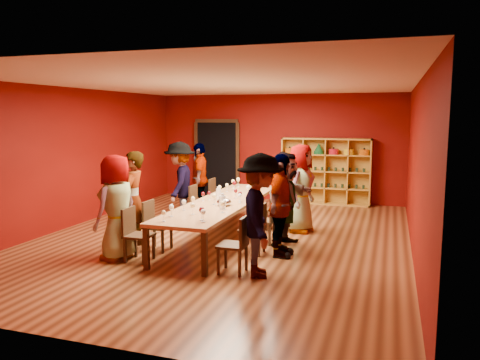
% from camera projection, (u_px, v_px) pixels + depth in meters
% --- Properties ---
extents(room_shell, '(7.10, 9.10, 3.04)m').
position_uv_depth(room_shell, '(223.00, 163.00, 9.02)').
color(room_shell, '#5D3118').
rests_on(room_shell, ground).
extents(tasting_table, '(1.10, 4.50, 0.75)m').
position_uv_depth(tasting_table, '(223.00, 203.00, 9.13)').
color(tasting_table, '#B47A4B').
rests_on(tasting_table, ground).
extents(doorway, '(1.40, 0.17, 2.30)m').
position_uv_depth(doorway, '(218.00, 159.00, 13.80)').
color(doorway, black).
rests_on(doorway, ground).
extents(shelving_unit, '(2.40, 0.40, 1.80)m').
position_uv_depth(shelving_unit, '(326.00, 168.00, 12.73)').
color(shelving_unit, '#BD872A').
rests_on(shelving_unit, ground).
extents(chair_person_left_0, '(0.42, 0.42, 0.89)m').
position_uv_depth(chair_person_left_0, '(135.00, 231.00, 7.74)').
color(chair_person_left_0, black).
rests_on(chair_person_left_0, ground).
extents(person_left_0, '(0.61, 0.93, 1.76)m').
position_uv_depth(person_left_0, '(117.00, 207.00, 7.79)').
color(person_left_0, '#D89191').
rests_on(person_left_0, ground).
extents(chair_person_left_1, '(0.42, 0.42, 0.89)m').
position_uv_depth(chair_person_left_1, '(154.00, 223.00, 8.37)').
color(chair_person_left_1, black).
rests_on(chair_person_left_1, ground).
extents(person_left_1, '(0.61, 0.73, 1.77)m').
position_uv_depth(person_left_1, '(133.00, 200.00, 8.44)').
color(person_left_1, white).
rests_on(person_left_1, ground).
extents(chair_person_left_3, '(0.42, 0.42, 0.89)m').
position_uv_depth(chair_person_left_3, '(198.00, 203.00, 10.25)').
color(chair_person_left_3, black).
rests_on(chair_person_left_3, ground).
extents(person_left_3, '(0.75, 1.27, 1.84)m').
position_uv_depth(person_left_3, '(180.00, 183.00, 10.32)').
color(person_left_3, '#121733').
rests_on(person_left_3, ground).
extents(chair_person_left_4, '(0.42, 0.42, 0.89)m').
position_uv_depth(chair_person_left_4, '(216.00, 195.00, 11.32)').
color(chair_person_left_4, black).
rests_on(chair_person_left_4, ground).
extents(person_left_4, '(0.75, 1.11, 1.74)m').
position_uv_depth(person_left_4, '(200.00, 179.00, 11.40)').
color(person_left_4, '#4A4B4F').
rests_on(person_left_4, ground).
extents(chair_person_right_0, '(0.42, 0.42, 0.89)m').
position_uv_depth(chair_person_right_0, '(237.00, 242.00, 7.12)').
color(chair_person_right_0, black).
rests_on(chair_person_right_0, ground).
extents(person_right_0, '(0.82, 1.29, 1.86)m').
position_uv_depth(person_right_0, '(260.00, 215.00, 6.95)').
color(person_right_0, '#141D38').
rests_on(person_right_0, ground).
extents(chair_person_right_1, '(0.42, 0.42, 0.89)m').
position_uv_depth(chair_person_right_1, '(257.00, 226.00, 8.11)').
color(chair_person_right_1, black).
rests_on(chair_person_right_1, ground).
extents(person_right_1, '(0.48, 1.04, 1.77)m').
position_uv_depth(person_right_1, '(281.00, 206.00, 7.93)').
color(person_right_1, '#5A7AB9').
rests_on(person_right_1, ground).
extents(chair_person_right_2, '(0.42, 0.42, 0.89)m').
position_uv_depth(chair_person_right_2, '(267.00, 218.00, 8.80)').
color(chair_person_right_2, black).
rests_on(chair_person_right_2, ground).
extents(person_right_2, '(0.75, 1.68, 1.75)m').
position_uv_depth(person_right_2, '(285.00, 199.00, 8.65)').
color(person_right_2, '#5D7EBF').
rests_on(person_right_2, ground).
extents(chair_person_right_3, '(0.42, 0.42, 0.89)m').
position_uv_depth(chair_person_right_3, '(281.00, 207.00, 9.84)').
color(chair_person_right_3, black).
rests_on(chair_person_right_3, ground).
extents(person_right_3, '(0.64, 0.96, 1.82)m').
position_uv_depth(person_right_3, '(300.00, 188.00, 9.65)').
color(person_right_3, '#131835').
rests_on(person_right_3, ground).
extents(wine_glass_0, '(0.09, 0.09, 0.22)m').
position_uv_depth(wine_glass_0, '(253.00, 186.00, 9.96)').
color(wine_glass_0, white).
rests_on(wine_glass_0, tasting_table).
extents(wine_glass_1, '(0.09, 0.09, 0.22)m').
position_uv_depth(wine_glass_1, '(234.00, 184.00, 10.31)').
color(wine_glass_1, white).
rests_on(wine_glass_1, tasting_table).
extents(wine_glass_2, '(0.08, 0.08, 0.21)m').
position_uv_depth(wine_glass_2, '(203.00, 213.00, 7.28)').
color(wine_glass_2, white).
rests_on(wine_glass_2, tasting_table).
extents(wine_glass_3, '(0.08, 0.08, 0.19)m').
position_uv_depth(wine_glass_3, '(224.00, 202.00, 8.23)').
color(wine_glass_3, white).
rests_on(wine_glass_3, tasting_table).
extents(wine_glass_4, '(0.07, 0.07, 0.18)m').
position_uv_depth(wine_glass_4, '(209.00, 193.00, 9.20)').
color(wine_glass_4, white).
rests_on(wine_glass_4, tasting_table).
extents(wine_glass_5, '(0.07, 0.07, 0.18)m').
position_uv_depth(wine_glass_5, '(164.00, 213.00, 7.33)').
color(wine_glass_5, white).
rests_on(wine_glass_5, tasting_table).
extents(wine_glass_6, '(0.07, 0.07, 0.18)m').
position_uv_depth(wine_glass_6, '(240.00, 196.00, 8.91)').
color(wine_glass_6, white).
rests_on(wine_glass_6, tasting_table).
extents(wine_glass_7, '(0.09, 0.09, 0.21)m').
position_uv_depth(wine_glass_7, '(214.00, 196.00, 8.72)').
color(wine_glass_7, white).
rests_on(wine_glass_7, tasting_table).
extents(wine_glass_8, '(0.09, 0.09, 0.22)m').
position_uv_depth(wine_glass_8, '(266.00, 181.00, 10.78)').
color(wine_glass_8, white).
rests_on(wine_glass_8, tasting_table).
extents(wine_glass_9, '(0.07, 0.07, 0.18)m').
position_uv_depth(wine_glass_9, '(220.00, 187.00, 9.95)').
color(wine_glass_9, white).
rests_on(wine_glass_9, tasting_table).
extents(wine_glass_10, '(0.09, 0.09, 0.22)m').
position_uv_depth(wine_glass_10, '(259.00, 182.00, 10.54)').
color(wine_glass_10, white).
rests_on(wine_glass_10, tasting_table).
extents(wine_glass_11, '(0.08, 0.08, 0.20)m').
position_uv_depth(wine_glass_11, '(233.00, 182.00, 10.75)').
color(wine_glass_11, white).
rests_on(wine_glass_11, tasting_table).
extents(wine_glass_12, '(0.09, 0.09, 0.22)m').
position_uv_depth(wine_glass_12, '(202.00, 211.00, 7.39)').
color(wine_glass_12, white).
rests_on(wine_glass_12, tasting_table).
extents(wine_glass_13, '(0.08, 0.08, 0.21)m').
position_uv_depth(wine_glass_13, '(171.00, 208.00, 7.67)').
color(wine_glass_13, white).
rests_on(wine_glass_13, tasting_table).
extents(wine_glass_14, '(0.08, 0.08, 0.19)m').
position_uv_depth(wine_glass_14, '(236.00, 191.00, 9.42)').
color(wine_glass_14, white).
rests_on(wine_glass_14, tasting_table).
extents(wine_glass_15, '(0.08, 0.08, 0.20)m').
position_uv_depth(wine_glass_15, '(193.00, 206.00, 7.83)').
color(wine_glass_15, white).
rests_on(wine_glass_15, tasting_table).
extents(wine_glass_16, '(0.08, 0.08, 0.19)m').
position_uv_depth(wine_glass_16, '(184.00, 202.00, 8.19)').
color(wine_glass_16, white).
rests_on(wine_glass_16, tasting_table).
extents(wine_glass_17, '(0.08, 0.08, 0.19)m').
position_uv_depth(wine_glass_17, '(193.00, 199.00, 8.50)').
color(wine_glass_17, white).
rests_on(wine_glass_17, tasting_table).
extents(wine_glass_18, '(0.08, 0.08, 0.19)m').
position_uv_depth(wine_glass_18, '(240.00, 194.00, 9.07)').
color(wine_glass_18, white).
rests_on(wine_glass_18, tasting_table).
extents(wine_glass_19, '(0.07, 0.07, 0.18)m').
position_uv_depth(wine_glass_19, '(227.00, 186.00, 10.22)').
color(wine_glass_19, white).
rests_on(wine_glass_19, tasting_table).
extents(wine_glass_20, '(0.09, 0.09, 0.22)m').
position_uv_depth(wine_glass_20, '(248.00, 188.00, 9.72)').
color(wine_glass_20, white).
rests_on(wine_glass_20, tasting_table).
extents(wine_glass_21, '(0.07, 0.07, 0.18)m').
position_uv_depth(wine_glass_21, '(203.00, 194.00, 9.09)').
color(wine_glass_21, white).
rests_on(wine_glass_21, tasting_table).
extents(wine_glass_22, '(0.09, 0.09, 0.22)m').
position_uv_depth(wine_glass_22, '(238.00, 180.00, 10.90)').
color(wine_glass_22, white).
rests_on(wine_glass_22, tasting_table).
extents(wine_glass_23, '(0.08, 0.08, 0.21)m').
position_uv_depth(wine_glass_23, '(222.00, 204.00, 7.99)').
color(wine_glass_23, white).
rests_on(wine_glass_23, tasting_table).
extents(spittoon_bowl, '(0.28, 0.28, 0.15)m').
position_uv_depth(spittoon_bowl, '(224.00, 202.00, 8.62)').
color(spittoon_bowl, silver).
rests_on(spittoon_bowl, tasting_table).
extents(carafe_a, '(0.11, 0.11, 0.26)m').
position_uv_depth(carafe_a, '(218.00, 194.00, 9.25)').
color(carafe_a, white).
rests_on(carafe_a, tasting_table).
extents(carafe_b, '(0.13, 0.13, 0.29)m').
position_uv_depth(carafe_b, '(222.00, 202.00, 8.27)').
color(carafe_b, white).
rests_on(carafe_b, tasting_table).
extents(wine_bottle, '(0.07, 0.07, 0.28)m').
position_uv_depth(wine_bottle, '(254.00, 184.00, 10.61)').
color(wine_bottle, '#163C1C').
rests_on(wine_bottle, tasting_table).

